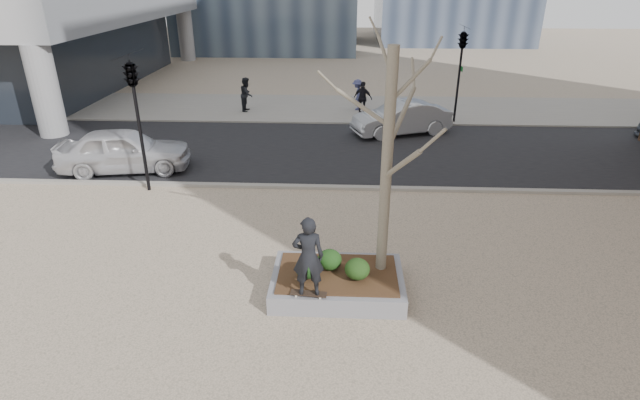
{
  "coord_description": "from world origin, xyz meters",
  "views": [
    {
      "loc": [
        1.07,
        -9.66,
        6.76
      ],
      "look_at": [
        0.5,
        2.0,
        1.4
      ],
      "focal_mm": 28.0,
      "sensor_mm": 36.0,
      "label": 1
    }
  ],
  "objects_px": {
    "skateboard": "(309,294)",
    "skateboarder": "(308,257)",
    "planter": "(337,283)",
    "police_car": "(124,150)"
  },
  "relations": [
    {
      "from": "skateboard",
      "to": "police_car",
      "type": "relative_size",
      "value": 0.17
    },
    {
      "from": "skateboard",
      "to": "skateboarder",
      "type": "distance_m",
      "value": 0.94
    },
    {
      "from": "planter",
      "to": "skateboard",
      "type": "xyz_separation_m",
      "value": [
        -0.6,
        -0.86,
        0.26
      ]
    },
    {
      "from": "skateboard",
      "to": "planter",
      "type": "bearing_deg",
      "value": 60.66
    },
    {
      "from": "police_car",
      "to": "skateboarder",
      "type": "bearing_deg",
      "value": -147.76
    },
    {
      "from": "skateboard",
      "to": "police_car",
      "type": "distance_m",
      "value": 10.96
    },
    {
      "from": "skateboard",
      "to": "police_car",
      "type": "height_order",
      "value": "police_car"
    },
    {
      "from": "planter",
      "to": "skateboard",
      "type": "height_order",
      "value": "skateboard"
    },
    {
      "from": "planter",
      "to": "skateboard",
      "type": "bearing_deg",
      "value": -125.26
    },
    {
      "from": "skateboarder",
      "to": "skateboard",
      "type": "bearing_deg",
      "value": 180.0
    }
  ]
}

